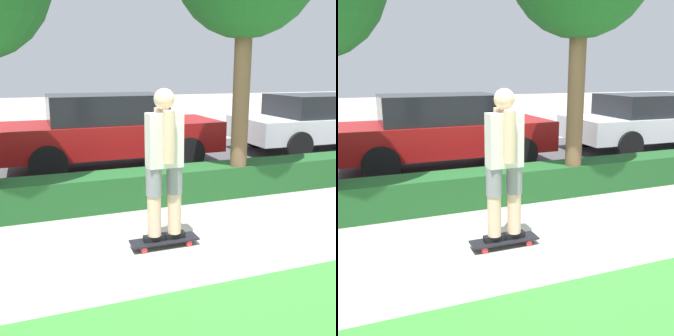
# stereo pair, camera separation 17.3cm
# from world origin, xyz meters

# --- Properties ---
(ground_plane) EXTENTS (60.00, 60.00, 0.00)m
(ground_plane) POSITION_xyz_m (0.00, 0.00, 0.00)
(ground_plane) COLOR #ADA89E
(street_asphalt) EXTENTS (18.55, 5.00, 0.01)m
(street_asphalt) POSITION_xyz_m (0.00, 4.20, 0.00)
(street_asphalt) COLOR #474749
(street_asphalt) RESTS_ON ground_plane
(hedge_row) EXTENTS (18.55, 0.60, 0.53)m
(hedge_row) POSITION_xyz_m (0.00, 1.60, 0.26)
(hedge_row) COLOR #1E5123
(hedge_row) RESTS_ON ground_plane
(skateboard) EXTENTS (0.82, 0.24, 0.09)m
(skateboard) POSITION_xyz_m (-0.44, -0.01, 0.08)
(skateboard) COLOR black
(skateboard) RESTS_ON ground_plane
(skater_person) EXTENTS (0.51, 0.46, 1.77)m
(skater_person) POSITION_xyz_m (-0.44, -0.01, 1.04)
(skater_person) COLOR black
(skater_person) RESTS_ON skateboard
(parked_car_middle) EXTENTS (4.56, 1.79, 1.58)m
(parked_car_middle) POSITION_xyz_m (-0.20, 4.15, 0.83)
(parked_car_middle) COLOR maroon
(parked_car_middle) RESTS_ON ground_plane
(parked_car_rear) EXTENTS (4.76, 2.09, 1.47)m
(parked_car_rear) POSITION_xyz_m (5.46, 4.27, 0.78)
(parked_car_rear) COLOR silver
(parked_car_rear) RESTS_ON ground_plane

